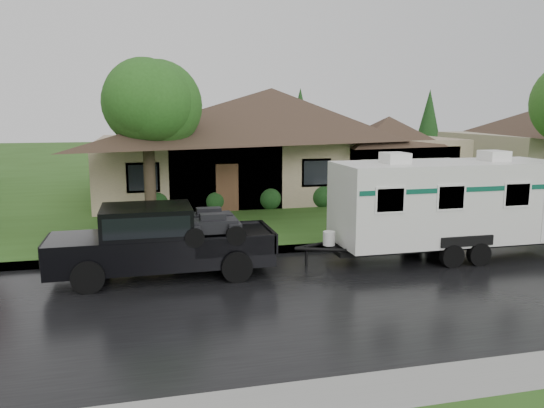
% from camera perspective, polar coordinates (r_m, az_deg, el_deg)
% --- Properties ---
extents(ground, '(140.00, 140.00, 0.00)m').
position_cam_1_polar(ground, '(15.48, 5.05, -7.11)').
color(ground, '#2D5119').
rests_on(ground, ground).
extents(road, '(140.00, 8.00, 0.01)m').
position_cam_1_polar(road, '(13.69, 7.77, -9.44)').
color(road, black).
rests_on(road, ground).
extents(curb, '(140.00, 0.50, 0.15)m').
position_cam_1_polar(curb, '(17.52, 2.69, -4.79)').
color(curb, gray).
rests_on(curb, ground).
extents(lawn, '(140.00, 26.00, 0.15)m').
position_cam_1_polar(lawn, '(29.73, -4.24, 1.30)').
color(lawn, '#2D5119').
rests_on(lawn, ground).
extents(house_main, '(19.44, 10.80, 6.90)m').
position_cam_1_polar(house_main, '(28.74, 0.61, 8.07)').
color(house_main, '#9B8669').
rests_on(house_main, lawn).
extents(tree_left_green, '(4.17, 4.17, 6.90)m').
position_cam_1_polar(tree_left_green, '(20.86, -13.34, 10.80)').
color(tree_left_green, '#382B1E').
rests_on(tree_left_green, lawn).
extents(shrub_row, '(13.60, 1.00, 1.00)m').
position_cam_1_polar(shrub_row, '(24.58, 2.55, 0.85)').
color(shrub_row, '#143814').
rests_on(shrub_row, lawn).
extents(pickup_truck, '(5.99, 2.27, 2.00)m').
position_cam_1_polar(pickup_truck, '(14.92, -12.13, -3.69)').
color(pickup_truck, black).
rests_on(pickup_truck, ground).
extents(travel_trailer, '(7.38, 2.59, 3.31)m').
position_cam_1_polar(travel_trailer, '(17.37, 18.22, 0.26)').
color(travel_trailer, white).
rests_on(travel_trailer, ground).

